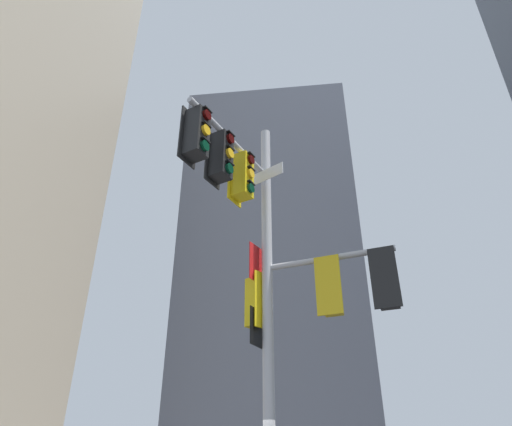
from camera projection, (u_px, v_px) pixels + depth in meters
The scene contains 2 objects.
building_mid_block at pixel (274, 286), 38.66m from camera, with size 13.39×13.39×31.22m, color slate.
signal_pole_assembly at pixel (270, 254), 8.91m from camera, with size 3.77×3.07×8.85m.
Camera 1 is at (0.77, -8.71, 1.61)m, focal length 32.73 mm.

